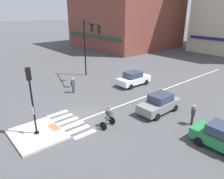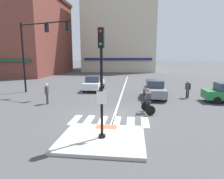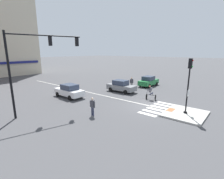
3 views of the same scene
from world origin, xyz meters
TOP-DOWN VIEW (x-y plane):
  - ground_plane at (0.00, 0.00)m, footprint 300.00×300.00m
  - traffic_island at (0.00, -3.64)m, footprint 3.87×3.34m
  - tactile_pad_front at (0.00, -2.32)m, footprint 1.10×0.60m
  - signal_pole at (0.00, -3.65)m, footprint 0.44×0.38m
  - crosswalk_stripe_a at (-2.10, -0.94)m, footprint 0.44×1.80m
  - crosswalk_stripe_b at (-1.26, -0.94)m, footprint 0.44×1.80m
  - crosswalk_stripe_c at (-0.42, -0.94)m, footprint 0.44×1.80m
  - crosswalk_stripe_d at (0.42, -0.94)m, footprint 0.44×1.80m
  - crosswalk_stripe_e at (1.26, -0.94)m, footprint 0.44×1.80m
  - crosswalk_stripe_f at (2.10, -0.94)m, footprint 0.44×1.80m
  - lane_centre_line at (0.19, 10.00)m, footprint 0.14×28.00m
  - traffic_light_mast at (-8.30, 6.69)m, footprint 5.91×2.06m
  - car_white_westbound_far at (-3.06, 9.26)m, footprint 1.88×4.12m
  - car_grey_eastbound_mid at (3.30, 5.97)m, footprint 1.88×4.12m
  - car_green_cross_right at (9.31, 4.86)m, footprint 4.11×1.87m
  - cyclist at (2.38, 1.01)m, footprint 0.89×1.21m
  - pedestrian_at_curb_left at (-5.51, 2.60)m, footprint 0.26×0.55m
  - pedestrian_waiting_far_side at (6.31, 6.19)m, footprint 0.41×0.42m

SIDE VIEW (x-z plane):
  - ground_plane at x=0.00m, z-range 0.00..0.00m
  - crosswalk_stripe_a at x=-2.10m, z-range 0.00..0.01m
  - crosswalk_stripe_b at x=-1.26m, z-range 0.00..0.01m
  - crosswalk_stripe_c at x=-0.42m, z-range 0.00..0.01m
  - crosswalk_stripe_d at x=0.42m, z-range 0.00..0.01m
  - crosswalk_stripe_e at x=1.26m, z-range 0.00..0.01m
  - crosswalk_stripe_f at x=2.10m, z-range 0.00..0.01m
  - lane_centre_line at x=0.19m, z-range 0.00..0.01m
  - traffic_island at x=0.00m, z-range 0.00..0.15m
  - tactile_pad_front at x=0.00m, z-range 0.15..0.16m
  - car_white_westbound_far at x=-3.06m, z-range -0.01..1.63m
  - car_grey_eastbound_mid at x=3.30m, z-range -0.01..1.63m
  - car_green_cross_right at x=9.31m, z-range -0.01..1.63m
  - cyclist at x=2.38m, z-range 0.03..1.71m
  - pedestrian_at_curb_left at x=-5.51m, z-range 0.15..1.82m
  - pedestrian_waiting_far_side at x=6.31m, z-range 0.15..1.82m
  - signal_pole at x=0.00m, z-range 0.64..5.49m
  - traffic_light_mast at x=-8.30m, z-range 1.41..8.56m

